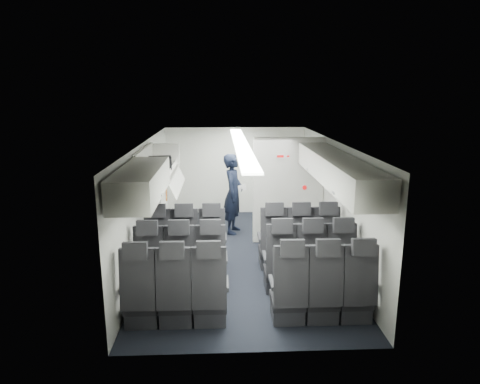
{
  "coord_description": "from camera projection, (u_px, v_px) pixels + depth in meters",
  "views": [
    {
      "loc": [
        -0.36,
        -7.48,
        3.03
      ],
      "look_at": [
        0.0,
        0.4,
        1.15
      ],
      "focal_mm": 32.0,
      "sensor_mm": 36.0,
      "label": 1
    }
  ],
  "objects": [
    {
      "name": "seat_row_front",
      "position": [
        242.0,
        247.0,
        7.38
      ],
      "size": [
        3.33,
        0.56,
        1.24
      ],
      "color": "#26262A",
      "rests_on": "cabin_shell"
    },
    {
      "name": "galley_unit",
      "position": [
        274.0,
        178.0,
        10.46
      ],
      "size": [
        0.85,
        0.52,
        1.9
      ],
      "color": "#939399",
      "rests_on": "cabin_shell"
    },
    {
      "name": "cabin_shell",
      "position": [
        241.0,
        199.0,
        7.73
      ],
      "size": [
        3.41,
        6.01,
        2.16
      ],
      "color": "black",
      "rests_on": "ground"
    },
    {
      "name": "carry_on_bag",
      "position": [
        160.0,
        163.0,
        7.36
      ],
      "size": [
        0.42,
        0.33,
        0.23
      ],
      "primitive_type": "cube",
      "rotation": [
        0.0,
        0.0,
        0.16
      ],
      "color": "black",
      "rests_on": "overhead_bin_left_front_open"
    },
    {
      "name": "boarding_door",
      "position": [
        162.0,
        189.0,
        9.2
      ],
      "size": [
        0.12,
        1.27,
        1.86
      ],
      "color": "silver",
      "rests_on": "cabin_shell"
    },
    {
      "name": "flight_attendant",
      "position": [
        233.0,
        194.0,
        9.19
      ],
      "size": [
        0.56,
        0.72,
        1.73
      ],
      "primitive_type": "imported",
      "rotation": [
        0.0,
        0.0,
        1.31
      ],
      "color": "black",
      "rests_on": "ground"
    },
    {
      "name": "seat_row_rear",
      "position": [
        249.0,
        295.0,
        5.63
      ],
      "size": [
        3.33,
        0.56,
        1.24
      ],
      "color": "#26262A",
      "rests_on": "cabin_shell"
    },
    {
      "name": "bulkhead_partition",
      "position": [
        288.0,
        190.0,
        8.56
      ],
      "size": [
        1.4,
        0.15,
        2.13
      ],
      "color": "silver",
      "rests_on": "cabin_shell"
    },
    {
      "name": "overhead_bin_right_rear",
      "position": [
        353.0,
        181.0,
        5.68
      ],
      "size": [
        0.53,
        1.8,
        0.4
      ],
      "color": "silver",
      "rests_on": "cabin_shell"
    },
    {
      "name": "overhead_bin_left_rear",
      "position": [
        141.0,
        183.0,
        5.55
      ],
      "size": [
        0.53,
        1.8,
        0.4
      ],
      "color": "silver",
      "rests_on": "cabin_shell"
    },
    {
      "name": "overhead_bin_left_front_open",
      "position": [
        157.0,
        168.0,
        7.28
      ],
      "size": [
        0.64,
        1.7,
        0.72
      ],
      "color": "#9E9E93",
      "rests_on": "cabin_shell"
    },
    {
      "name": "overhead_bin_right_front",
      "position": [
        323.0,
        160.0,
        7.38
      ],
      "size": [
        0.53,
        1.7,
        0.4
      ],
      "color": "silver",
      "rests_on": "cabin_shell"
    },
    {
      "name": "papers",
      "position": [
        242.0,
        188.0,
        9.12
      ],
      "size": [
        0.18,
        0.05,
        0.13
      ],
      "primitive_type": "cube",
      "rotation": [
        0.0,
        0.0,
        -0.15
      ],
      "color": "white",
      "rests_on": "flight_attendant"
    },
    {
      "name": "seat_row_mid",
      "position": [
        245.0,
        268.0,
        6.5
      ],
      "size": [
        3.33,
        0.56,
        1.24
      ],
      "color": "#26262A",
      "rests_on": "cabin_shell"
    }
  ]
}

